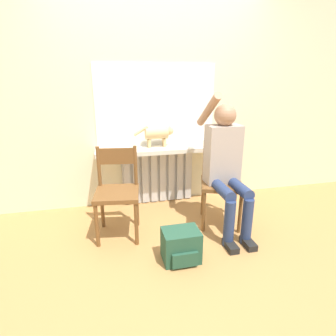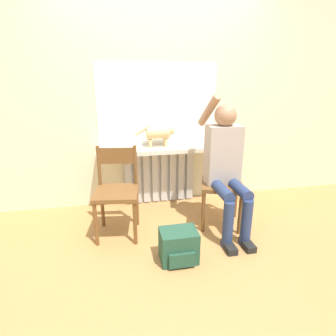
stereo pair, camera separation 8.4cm
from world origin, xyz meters
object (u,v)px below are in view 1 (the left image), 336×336
chair_right (221,182)px  cat (158,134)px  chair_left (117,191)px  backpack (181,246)px  person (226,162)px

chair_right → cat: 0.91m
chair_left → chair_right: same height
cat → chair_right: bearing=-46.5°
cat → backpack: bearing=-91.6°
chair_right → backpack: bearing=-118.2°
cat → chair_left: bearing=-131.6°
chair_left → chair_right: bearing=8.2°
chair_left → person: (1.07, -0.11, 0.25)m
person → backpack: size_ratio=4.41×
chair_left → backpack: bearing=-40.7°
chair_left → chair_right: 1.08m
backpack → chair_left: bearing=131.1°
chair_right → backpack: size_ratio=2.78×
chair_right → cat: cat is taller
person → cat: size_ratio=2.94×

